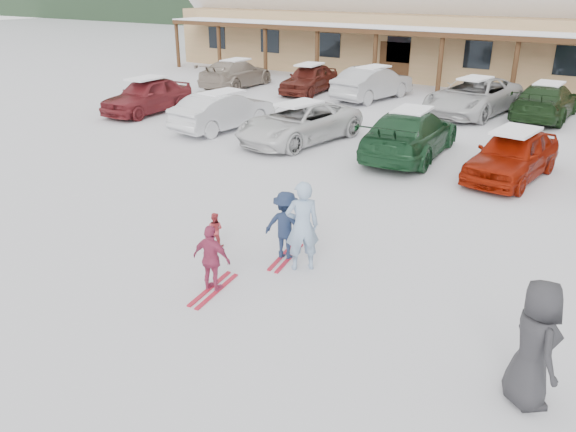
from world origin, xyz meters
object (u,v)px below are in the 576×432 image
Objects in this scene: parked_car_7 at (236,74)px; parked_car_9 at (373,83)px; adult_skier at (302,226)px; parked_car_1 at (223,111)px; toddler_red at (215,230)px; parked_car_11 at (546,101)px; parked_car_4 at (513,155)px; parked_car_8 at (309,79)px; parked_car_3 at (410,133)px; parked_car_10 at (473,96)px; parked_car_0 at (147,96)px; parked_car_2 at (299,123)px; child_magenta at (212,259)px; child_navy at (286,226)px; day_lodge at (400,5)px; bystander_dark at (534,344)px.

parked_car_7 is 7.72m from parked_car_9.
parked_car_1 is at bearing -85.23° from adult_skier.
toddler_red is 0.15× the size of parked_car_11.
parked_car_9 is (-8.52, 8.63, 0.07)m from parked_car_4.
parked_car_1 is 13.31m from parked_car_11.
toddler_red is 18.38m from parked_car_8.
parked_car_3 is 0.95× the size of parked_car_10.
parked_car_0 is 0.93× the size of parked_car_9.
parked_car_2 is 4.00m from parked_car_3.
parked_car_4 is 0.88× the size of parked_car_9.
parked_car_11 is at bearing -105.47° from child_magenta.
parked_car_11 reaches higher than parked_car_7.
child_navy is 0.33× the size of parked_car_1.
parked_car_7 reaches higher than parked_car_8.
child_magenta is 0.31× the size of parked_car_8.
day_lodge is 12.55m from parked_car_7.
parked_car_0 is 4.66m from parked_car_1.
parked_car_2 is (-5.22, 8.12, -0.23)m from adult_skier.
parked_car_1 is at bearing 17.25° from bystander_dark.
parked_car_8 is 0.90× the size of parked_car_9.
child_navy is 15.22m from parked_car_0.
parked_car_4 reaches higher than parked_car_2.
parked_car_10 reaches higher than parked_car_11.
parked_car_1 is at bearing -72.30° from toddler_red.
bystander_dark is (5.48, 0.06, 0.27)m from child_magenta.
parked_car_7 is (-0.84, 7.23, -0.02)m from parked_car_0.
bystander_dark reaches higher than parked_car_11.
parked_car_4 is 0.98× the size of parked_car_8.
parked_car_2 is 0.99× the size of parked_car_7.
parked_car_11 is (14.65, 8.28, -0.02)m from parked_car_0.
bystander_dark is 18.69m from parked_car_11.
child_navy is at bearing -101.78° from parked_car_4.
parked_car_4 is 0.83× the size of parked_car_7.
parked_car_3 reaches higher than parked_car_8.
child_magenta is at bearing -42.15° from parked_car_0.
bystander_dark is at bearing 101.07° from parked_car_11.
bystander_dark reaches higher than parked_car_4.
parked_car_3 is 8.66m from parked_car_11.
bystander_dark is at bearing 147.15° from toddler_red.
parked_car_10 is at bearing -113.23° from toddler_red.
adult_skier is at bearing -97.86° from parked_car_4.
toddler_red is at bearing -59.32° from child_magenta.
bystander_dark reaches higher than child_magenta.
parked_car_7 reaches higher than child_magenta.
parked_car_10 is (-1.41, 16.04, -0.15)m from adult_skier.
adult_skier is 0.60m from child_navy.
parked_car_7 is at bearing -175.75° from parked_car_8.
parked_car_4 is 17.93m from parked_car_7.
parked_car_4 is (7.30, -0.06, 0.02)m from parked_car_2.
parked_car_4 is (2.61, 7.84, -0.01)m from child_navy.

